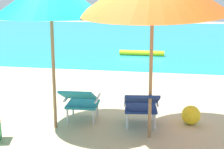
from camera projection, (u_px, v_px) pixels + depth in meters
ground_plane at (135, 71)px, 9.57m from camera, size 40.00×40.00×0.00m
ocean_band at (155, 36)px, 18.15m from camera, size 40.00×18.00×0.01m
swim_buoy at (142, 53)px, 12.10m from camera, size 1.60×0.18×0.18m
lounge_chair_left at (81, 100)px, 5.58m from camera, size 0.59×0.91×0.68m
lounge_chair_right at (141, 104)px, 5.38m from camera, size 0.65×0.94×0.68m
beach_ball at (191, 115)px, 5.61m from camera, size 0.32×0.32×0.32m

